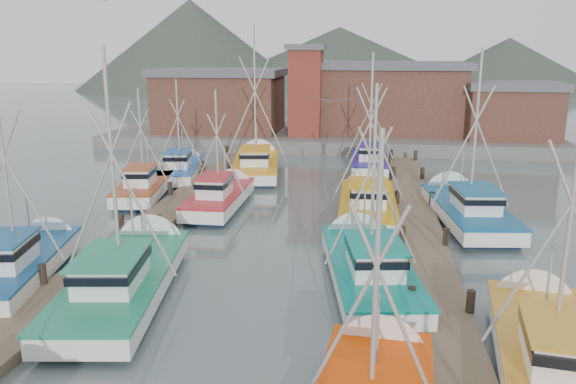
# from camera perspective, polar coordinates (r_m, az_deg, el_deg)

# --- Properties ---
(ground) EXTENTS (260.00, 260.00, 0.00)m
(ground) POSITION_cam_1_polar(r_m,az_deg,el_deg) (22.99, -3.27, -9.45)
(ground) COLOR #4F5E5D
(ground) RESTS_ON ground
(dock_left) EXTENTS (2.30, 46.00, 1.50)m
(dock_left) POSITION_cam_1_polar(r_m,az_deg,el_deg) (28.61, -15.47, -4.66)
(dock_left) COLOR brown
(dock_left) RESTS_ON ground
(dock_right) EXTENTS (2.30, 46.00, 1.50)m
(dock_right) POSITION_cam_1_polar(r_m,az_deg,el_deg) (26.35, 13.77, -6.20)
(dock_right) COLOR brown
(dock_right) RESTS_ON ground
(quay) EXTENTS (44.00, 16.00, 1.20)m
(quay) POSITION_cam_1_polar(r_m,az_deg,el_deg) (58.39, 4.22, 5.70)
(quay) COLOR slate
(quay) RESTS_ON ground
(shed_left) EXTENTS (12.72, 8.48, 6.20)m
(shed_left) POSITION_cam_1_polar(r_m,az_deg,el_deg) (57.90, -6.94, 9.29)
(shed_left) COLOR brown
(shed_left) RESTS_ON quay
(shed_center) EXTENTS (14.84, 9.54, 6.90)m
(shed_center) POSITION_cam_1_polar(r_m,az_deg,el_deg) (57.78, 10.32, 9.50)
(shed_center) COLOR brown
(shed_center) RESTS_ON quay
(shed_right) EXTENTS (8.48, 6.36, 5.20)m
(shed_right) POSITION_cam_1_polar(r_m,az_deg,el_deg) (56.27, 21.72, 7.74)
(shed_right) COLOR brown
(shed_right) RESTS_ON quay
(lookout_tower) EXTENTS (3.60, 3.60, 8.50)m
(lookout_tower) POSITION_cam_1_polar(r_m,az_deg,el_deg) (54.09, 1.83, 10.33)
(lookout_tower) COLOR maroon
(lookout_tower) RESTS_ON quay
(distant_hills) EXTENTS (175.00, 140.00, 42.00)m
(distant_hills) POSITION_cam_1_polar(r_m,az_deg,el_deg) (144.49, 1.84, 10.56)
(distant_hills) COLOR #3F4A3E
(distant_hills) RESTS_ON ground
(boat_4) EXTENTS (4.73, 10.77, 10.37)m
(boat_4) POSITION_cam_1_polar(r_m,az_deg,el_deg) (22.92, -15.98, -8.22)
(boat_4) COLOR #101E35
(boat_4) RESTS_ON ground
(boat_5) EXTENTS (4.58, 9.98, 8.91)m
(boat_5) POSITION_cam_1_polar(r_m,az_deg,el_deg) (23.33, 8.01, -7.39)
(boat_5) COLOR #101E35
(boat_5) RESTS_ON ground
(boat_6) EXTENTS (4.22, 8.85, 9.45)m
(boat_6) POSITION_cam_1_polar(r_m,az_deg,el_deg) (25.84, -25.23, -6.48)
(boat_6) COLOR #101E35
(boat_6) RESTS_ON ground
(boat_7) EXTENTS (3.96, 9.53, 9.53)m
(boat_7) POSITION_cam_1_polar(r_m,az_deg,el_deg) (18.79, 24.87, -14.23)
(boat_7) COLOR #101E35
(boat_7) RESTS_ON ground
(boat_8) EXTENTS (3.14, 8.47, 7.73)m
(boat_8) POSITION_cam_1_polar(r_m,az_deg,el_deg) (33.93, -6.76, -0.46)
(boat_8) COLOR #101E35
(boat_8) RESTS_ON ground
(boat_9) EXTENTS (4.04, 9.84, 10.01)m
(boat_9) POSITION_cam_1_polar(r_m,az_deg,el_deg) (32.57, 8.08, -1.11)
(boat_9) COLOR #101E35
(boat_9) RESTS_ON ground
(boat_10) EXTENTS (3.66, 8.41, 7.59)m
(boat_10) POSITION_cam_1_polar(r_m,az_deg,el_deg) (37.40, -14.18, 0.58)
(boat_10) COLOR #101E35
(boat_10) RESTS_ON ground
(boat_11) EXTENTS (4.39, 10.31, 10.28)m
(boat_11) POSITION_cam_1_polar(r_m,az_deg,el_deg) (32.66, 17.53, -1.60)
(boat_11) COLOR #101E35
(boat_11) RESTS_ON ground
(boat_12) EXTENTS (4.85, 10.79, 12.00)m
(boat_12) POSITION_cam_1_polar(r_m,az_deg,el_deg) (43.23, -3.24, 2.83)
(boat_12) COLOR #101E35
(boat_12) RESTS_ON ground
(boat_13) EXTENTS (3.67, 8.75, 9.21)m
(boat_13) POSITION_cam_1_polar(r_m,az_deg,el_deg) (44.88, 8.24, 3.11)
(boat_13) COLOR #101E35
(boat_13) RESTS_ON ground
(boat_14) EXTENTS (4.00, 8.67, 7.90)m
(boat_14) POSITION_cam_1_polar(r_m,az_deg,el_deg) (42.36, -10.76, 2.34)
(boat_14) COLOR #101E35
(boat_14) RESTS_ON ground
(gull_far) EXTENTS (1.54, 0.61, 0.24)m
(gull_far) POSITION_cam_1_polar(r_m,az_deg,el_deg) (26.65, 4.59, 9.22)
(gull_far) COLOR gray
(gull_far) RESTS_ON ground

